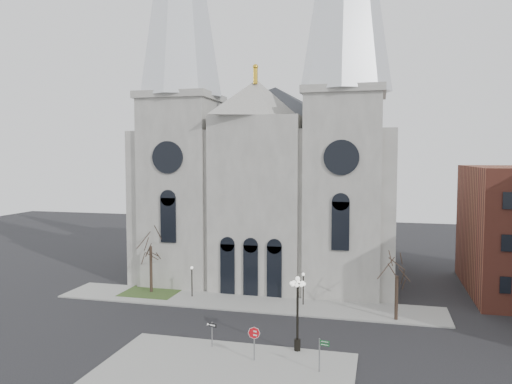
% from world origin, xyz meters
% --- Properties ---
extents(ground, '(160.00, 160.00, 0.00)m').
position_xyz_m(ground, '(0.00, 0.00, 0.00)').
color(ground, black).
rests_on(ground, ground).
extents(sidewalk_near, '(18.00, 10.00, 0.14)m').
position_xyz_m(sidewalk_near, '(3.00, -5.00, 0.07)').
color(sidewalk_near, gray).
rests_on(sidewalk_near, ground).
extents(sidewalk_far, '(40.00, 6.00, 0.14)m').
position_xyz_m(sidewalk_far, '(0.00, 11.00, 0.07)').
color(sidewalk_far, gray).
rests_on(sidewalk_far, ground).
extents(grass_patch, '(6.00, 5.00, 0.18)m').
position_xyz_m(grass_patch, '(-11.00, 12.00, 0.09)').
color(grass_patch, '#2F481F').
rests_on(grass_patch, ground).
extents(cathedral, '(33.00, 26.66, 54.00)m').
position_xyz_m(cathedral, '(0.00, 22.86, 18.48)').
color(cathedral, gray).
rests_on(cathedral, ground).
extents(tree_left, '(3.20, 3.20, 7.50)m').
position_xyz_m(tree_left, '(-11.00, 12.00, 5.58)').
color(tree_left, black).
rests_on(tree_left, ground).
extents(tree_right, '(3.20, 3.20, 6.00)m').
position_xyz_m(tree_right, '(15.00, 9.00, 4.47)').
color(tree_right, black).
rests_on(tree_right, ground).
extents(ped_lamp_left, '(0.32, 0.32, 3.26)m').
position_xyz_m(ped_lamp_left, '(-6.00, 11.50, 2.33)').
color(ped_lamp_left, black).
rests_on(ped_lamp_left, sidewalk_far).
extents(ped_lamp_right, '(0.32, 0.32, 3.26)m').
position_xyz_m(ped_lamp_right, '(6.00, 11.50, 2.33)').
color(ped_lamp_right, black).
rests_on(ped_lamp_right, sidewalk_far).
extents(stop_sign, '(0.88, 0.29, 2.52)m').
position_xyz_m(stop_sign, '(4.63, -3.11, 1.94)').
color(stop_sign, slate).
rests_on(stop_sign, sidewalk_near).
extents(globe_lamp, '(1.29, 1.29, 5.82)m').
position_xyz_m(globe_lamp, '(7.40, -0.50, 3.80)').
color(globe_lamp, black).
rests_on(globe_lamp, sidewalk_near).
extents(one_way_sign, '(0.85, 0.27, 1.99)m').
position_xyz_m(one_way_sign, '(0.75, -1.38, 1.51)').
color(one_way_sign, slate).
rests_on(one_way_sign, sidewalk_near).
extents(street_name_sign, '(0.75, 0.20, 2.37)m').
position_xyz_m(street_name_sign, '(9.59, -3.90, 1.53)').
color(street_name_sign, slate).
rests_on(street_name_sign, sidewalk_near).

